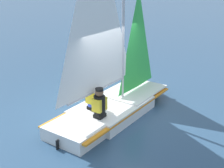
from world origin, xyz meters
TOP-DOWN VIEW (x-y plane):
  - ground_plane at (0.00, 0.00)m, footprint 260.00×260.00m
  - sailboat_main at (-0.00, 0.04)m, footprint 1.68×4.47m
  - sailor_helm at (0.22, 0.58)m, footprint 0.31×0.35m
  - sailor_crew at (-0.26, 0.88)m, footprint 0.31×0.35m

SIDE VIEW (x-z plane):
  - ground_plane at x=0.00m, z-range 0.00..0.00m
  - sailor_helm at x=0.22m, z-range 0.04..1.20m
  - sailor_crew at x=-0.26m, z-range 0.05..1.21m
  - sailboat_main at x=0.00m, z-range -1.91..3.49m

